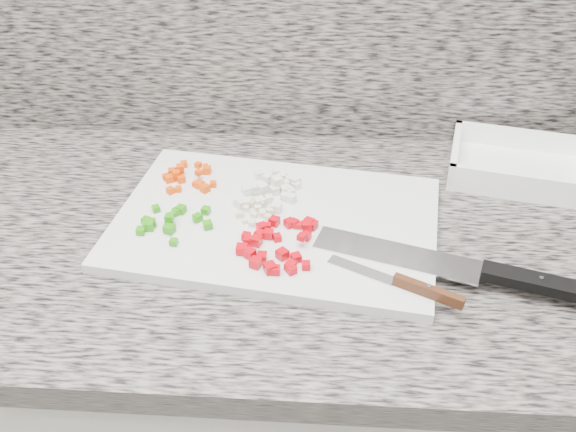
# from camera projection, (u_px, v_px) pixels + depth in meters

# --- Properties ---
(cabinet) EXTENTS (3.92, 0.62, 0.86)m
(cabinet) POSITION_uv_depth(u_px,v_px,m) (234.00, 414.00, 1.27)
(cabinet) COLOR silver
(cabinet) RESTS_ON ground
(countertop) EXTENTS (3.96, 0.64, 0.04)m
(countertop) POSITION_uv_depth(u_px,v_px,m) (220.00, 237.00, 1.00)
(countertop) COLOR slate
(countertop) RESTS_ON cabinet
(cutting_board) EXTENTS (0.53, 0.39, 0.02)m
(cutting_board) POSITION_uv_depth(u_px,v_px,m) (276.00, 222.00, 0.99)
(cutting_board) COLOR silver
(cutting_board) RESTS_ON countertop
(carrot_pile) EXTENTS (0.09, 0.10, 0.02)m
(carrot_pile) POSITION_uv_depth(u_px,v_px,m) (186.00, 176.00, 1.06)
(carrot_pile) COLOR #E14104
(carrot_pile) RESTS_ON cutting_board
(onion_pile) EXTENTS (0.10, 0.12, 0.02)m
(onion_pile) POSITION_uv_depth(u_px,v_px,m) (270.00, 191.00, 1.03)
(onion_pile) COLOR silver
(onion_pile) RESTS_ON cutting_board
(green_pepper_pile) EXTENTS (0.11, 0.09, 0.02)m
(green_pepper_pile) POSITION_uv_depth(u_px,v_px,m) (170.00, 221.00, 0.96)
(green_pepper_pile) COLOR #26850C
(green_pepper_pile) RESTS_ON cutting_board
(red_pepper_pile) EXTENTS (0.12, 0.13, 0.02)m
(red_pepper_pile) POSITION_uv_depth(u_px,v_px,m) (277.00, 243.00, 0.92)
(red_pepper_pile) COLOR #C1020E
(red_pepper_pile) RESTS_ON cutting_board
(garlic_pile) EXTENTS (0.06, 0.07, 0.01)m
(garlic_pile) POSITION_uv_depth(u_px,v_px,m) (256.00, 211.00, 0.99)
(garlic_pile) COLOR beige
(garlic_pile) RESTS_ON cutting_board
(chef_knife) EXTENTS (0.38, 0.15, 0.02)m
(chef_knife) POSITION_uv_depth(u_px,v_px,m) (488.00, 273.00, 0.87)
(chef_knife) COLOR silver
(chef_knife) RESTS_ON cutting_board
(paring_knife) EXTENTS (0.18, 0.10, 0.02)m
(paring_knife) POSITION_uv_depth(u_px,v_px,m) (411.00, 286.00, 0.85)
(paring_knife) COLOR silver
(paring_knife) RESTS_ON cutting_board
(tray) EXTENTS (0.26, 0.21, 0.05)m
(tray) POSITION_uv_depth(u_px,v_px,m) (518.00, 167.00, 1.10)
(tray) COLOR white
(tray) RESTS_ON countertop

